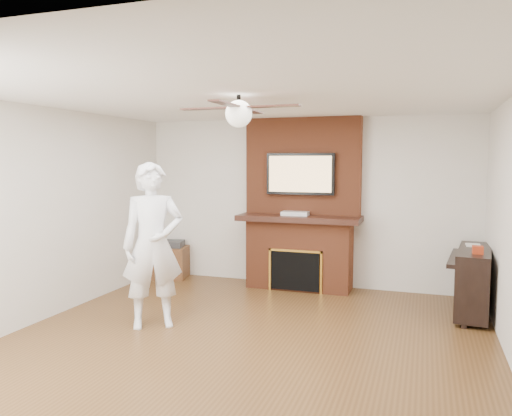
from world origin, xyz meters
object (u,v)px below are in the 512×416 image
(fireplace, at_px, (301,221))
(piano, at_px, (473,280))
(person, at_px, (153,245))
(side_table, at_px, (171,260))

(fireplace, height_order, piano, fireplace)
(fireplace, distance_m, person, 2.52)
(fireplace, height_order, person, fireplace)
(side_table, height_order, piano, piano)
(person, xyz_separation_m, side_table, (-0.97, 2.18, -0.65))
(piano, bearing_deg, fireplace, 171.23)
(piano, bearing_deg, person, -148.40)
(side_table, relative_size, piano, 0.48)
(person, xyz_separation_m, piano, (3.45, 1.62, -0.49))
(person, distance_m, side_table, 2.47)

